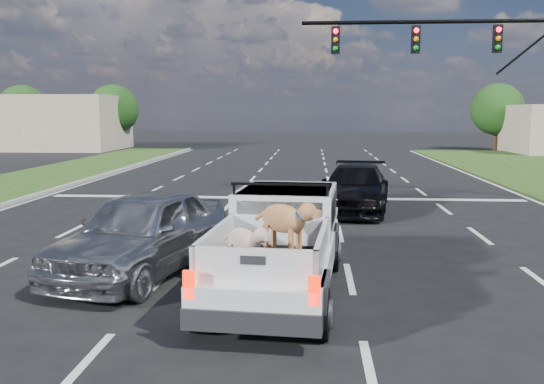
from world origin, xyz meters
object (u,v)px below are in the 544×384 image
(silver_sedan, at_px, (143,232))
(pickup_truck, at_px, (280,242))
(traffic_signal, at_px, (490,65))
(black_coupe, at_px, (355,188))

(silver_sedan, bearing_deg, pickup_truck, -5.51)
(traffic_signal, bearing_deg, silver_sedan, -132.12)
(traffic_signal, relative_size, pickup_truck, 1.76)
(silver_sedan, bearing_deg, traffic_signal, 62.00)
(black_coupe, bearing_deg, traffic_signal, 39.93)
(traffic_signal, distance_m, black_coupe, 6.93)
(pickup_truck, bearing_deg, silver_sedan, 164.96)
(traffic_signal, bearing_deg, pickup_truck, -120.53)
(traffic_signal, bearing_deg, black_coupe, -148.51)
(traffic_signal, xyz_separation_m, pickup_truck, (-6.70, -11.36, -3.85))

